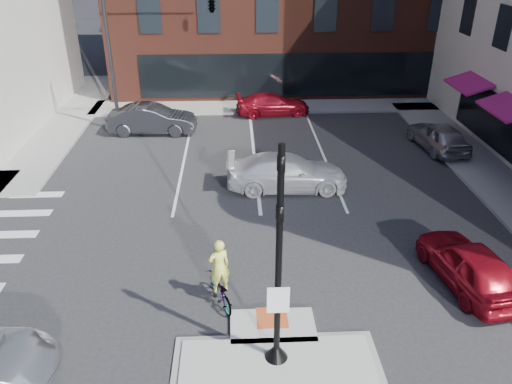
{
  "coord_description": "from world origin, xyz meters",
  "views": [
    {
      "loc": [
        -0.97,
        -9.16,
        9.95
      ],
      "look_at": [
        -0.27,
        6.18,
        2.0
      ],
      "focal_mm": 35.0,
      "sensor_mm": 36.0,
      "label": 1
    }
  ],
  "objects_px": {
    "red_sedan": "(470,264)",
    "white_pickup": "(287,172)",
    "bg_car_silver": "(439,136)",
    "bg_car_red": "(273,104)",
    "cyclist": "(220,282)",
    "bg_car_dark": "(152,119)"
  },
  "relations": [
    {
      "from": "red_sedan",
      "to": "white_pickup",
      "type": "xyz_separation_m",
      "value": [
        -5.05,
        7.02,
        0.03
      ]
    },
    {
      "from": "bg_car_silver",
      "to": "bg_car_red",
      "type": "xyz_separation_m",
      "value": [
        -8.08,
        6.05,
        -0.07
      ]
    },
    {
      "from": "white_pickup",
      "to": "bg_car_red",
      "type": "bearing_deg",
      "value": 0.15
    },
    {
      "from": "cyclist",
      "to": "bg_car_red",
      "type": "bearing_deg",
      "value": -119.96
    },
    {
      "from": "bg_car_red",
      "to": "bg_car_silver",
      "type": "bearing_deg",
      "value": -132.77
    },
    {
      "from": "red_sedan",
      "to": "bg_car_silver",
      "type": "height_order",
      "value": "red_sedan"
    },
    {
      "from": "bg_car_dark",
      "to": "cyclist",
      "type": "xyz_separation_m",
      "value": [
        4.05,
        -14.79,
        -0.05
      ]
    },
    {
      "from": "bg_car_dark",
      "to": "bg_car_silver",
      "type": "relative_size",
      "value": 1.13
    },
    {
      "from": "red_sedan",
      "to": "bg_car_dark",
      "type": "relative_size",
      "value": 0.89
    },
    {
      "from": "white_pickup",
      "to": "bg_car_red",
      "type": "relative_size",
      "value": 1.16
    },
    {
      "from": "bg_car_dark",
      "to": "bg_car_red",
      "type": "xyz_separation_m",
      "value": [
        6.97,
        2.88,
        -0.14
      ]
    },
    {
      "from": "bg_car_dark",
      "to": "bg_car_silver",
      "type": "bearing_deg",
      "value": -99.18
    },
    {
      "from": "red_sedan",
      "to": "cyclist",
      "type": "height_order",
      "value": "cyclist"
    },
    {
      "from": "white_pickup",
      "to": "bg_car_red",
      "type": "distance_m",
      "value": 10.09
    },
    {
      "from": "bg_car_dark",
      "to": "bg_car_red",
      "type": "height_order",
      "value": "bg_car_dark"
    },
    {
      "from": "red_sedan",
      "to": "bg_car_silver",
      "type": "bearing_deg",
      "value": -114.77
    },
    {
      "from": "red_sedan",
      "to": "cyclist",
      "type": "distance_m",
      "value": 7.85
    },
    {
      "from": "bg_car_red",
      "to": "red_sedan",
      "type": "bearing_deg",
      "value": -169.94
    },
    {
      "from": "bg_car_red",
      "to": "cyclist",
      "type": "bearing_deg",
      "value": 164.67
    },
    {
      "from": "white_pickup",
      "to": "bg_car_dark",
      "type": "height_order",
      "value": "bg_car_dark"
    },
    {
      "from": "white_pickup",
      "to": "red_sedan",
      "type": "bearing_deg",
      "value": -143.29
    },
    {
      "from": "white_pickup",
      "to": "bg_car_silver",
      "type": "relative_size",
      "value": 1.23
    }
  ]
}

